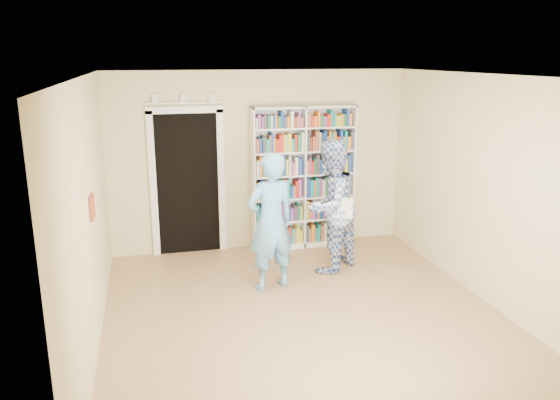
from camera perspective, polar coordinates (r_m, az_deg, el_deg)
name	(u,v)px	position (r m, az deg, el deg)	size (l,w,h in m)	color
floor	(305,317)	(6.41, 2.64, -12.07)	(5.00, 5.00, 0.00)	#A2754E
ceiling	(308,76)	(5.72, 2.97, 12.82)	(5.00, 5.00, 0.00)	white
wall_back	(260,161)	(8.29, -2.10, 4.08)	(4.50, 4.50, 0.00)	beige
wall_left	(89,218)	(5.73, -19.36, -1.74)	(5.00, 5.00, 0.00)	beige
wall_right	(490,191)	(6.89, 21.06, 0.84)	(5.00, 5.00, 0.00)	beige
bookshelf	(303,177)	(8.34, 2.44, 2.39)	(1.58, 0.30, 2.18)	white
doorway	(187,176)	(8.16, -9.65, 2.48)	(1.10, 0.08, 2.43)	black
wall_art	(92,207)	(5.90, -19.04, -0.72)	(0.03, 0.25, 0.25)	maroon
man_blue	(271,222)	(6.83, -0.99, -2.33)	(0.64, 0.42, 1.76)	#5FA1D3
man_plaid	(330,206)	(7.45, 5.22, -0.67)	(0.89, 0.69, 1.82)	#33529D
paper_sheet	(345,208)	(7.25, 6.82, -0.86)	(0.20, 0.01, 0.28)	white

